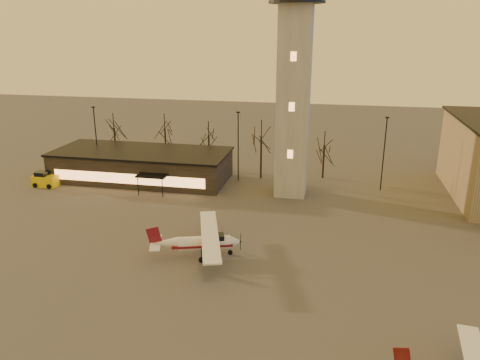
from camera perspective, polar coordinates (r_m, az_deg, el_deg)
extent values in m
plane|color=#3E3C39|center=(36.63, 1.12, -17.30)|extent=(220.00, 220.00, 0.00)
cube|color=gray|center=(60.35, 6.52, 9.15)|extent=(4.00, 4.00, 24.00)
cylinder|color=black|center=(59.73, 6.95, 20.74)|extent=(6.80, 6.80, 0.30)
cube|color=black|center=(69.92, -11.87, 1.70)|extent=(25.00, 10.00, 4.00)
cube|color=black|center=(69.36, -11.98, 3.40)|extent=(25.40, 10.40, 0.30)
cube|color=#E59950|center=(65.67, -13.56, 0.15)|extent=(22.00, 0.08, 1.40)
cube|color=black|center=(62.94, -10.69, 0.52)|extent=(4.00, 2.00, 0.20)
cylinder|color=black|center=(74.39, -17.10, 4.65)|extent=(0.16, 0.16, 10.00)
cube|color=black|center=(73.46, -17.46, 8.48)|extent=(0.50, 0.25, 0.18)
cylinder|color=black|center=(66.79, -0.23, 3.99)|extent=(0.16, 0.16, 10.00)
cube|color=black|center=(65.75, -0.23, 8.27)|extent=(0.50, 0.25, 0.18)
cylinder|color=black|center=(65.77, 17.11, 2.96)|extent=(0.16, 0.16, 10.00)
cube|color=black|center=(64.72, 17.52, 7.28)|extent=(0.50, 0.25, 0.18)
cylinder|color=black|center=(80.03, -14.95, 4.17)|extent=(0.28, 0.28, 5.74)
cylinder|color=black|center=(74.41, -3.80, 3.53)|extent=(0.28, 0.28, 5.25)
cylinder|color=black|center=(68.65, 2.57, 2.71)|extent=(0.28, 0.28, 6.16)
cylinder|color=black|center=(69.96, 10.13, 2.23)|extent=(0.28, 0.28, 4.97)
cylinder|color=black|center=(78.65, -9.06, 4.27)|extent=(0.28, 0.28, 5.60)
cube|color=#520E0B|center=(32.28, 19.16, -19.72)|extent=(1.22, 0.20, 1.49)
cylinder|color=silver|center=(45.80, -4.36, -7.69)|extent=(5.18, 2.84, 1.41)
cone|color=silver|center=(45.93, -0.68, -7.55)|extent=(1.33, 1.57, 1.34)
cone|color=silver|center=(45.82, -9.02, -7.63)|extent=(2.84, 1.92, 1.19)
cube|color=black|center=(45.62, -3.00, -7.09)|extent=(1.89, 1.57, 0.76)
cube|color=maroon|center=(45.82, -4.63, -7.76)|extent=(6.02, 3.14, 0.24)
cube|color=silver|center=(45.45, -3.70, -6.70)|extent=(5.12, 11.87, 0.15)
cube|color=silver|center=(45.85, -10.25, -7.54)|extent=(2.00, 3.71, 0.09)
cube|color=maroon|center=(45.54, -10.44, -6.68)|extent=(1.46, 0.53, 1.84)
cube|color=yellow|center=(71.08, -22.60, -0.09)|extent=(3.39, 1.89, 1.55)
cube|color=black|center=(71.09, -22.97, 0.61)|extent=(1.61, 1.61, 0.89)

